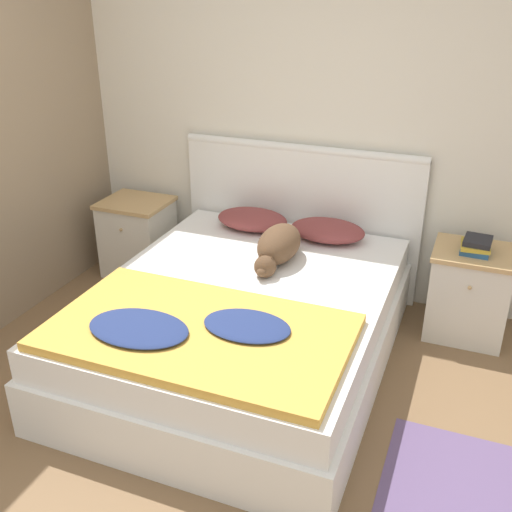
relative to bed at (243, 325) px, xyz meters
name	(u,v)px	position (x,y,z in m)	size (l,w,h in m)	color
ground_plane	(156,471)	(-0.04, -0.99, -0.25)	(16.00, 16.00, 0.00)	brown
wall_back	(300,113)	(-0.04, 1.14, 1.02)	(9.00, 0.06, 2.55)	silver
bed	(243,325)	(0.00, 0.00, 0.00)	(1.65, 2.10, 0.51)	white
headboard	(300,215)	(0.00, 1.07, 0.31)	(1.73, 0.06, 1.08)	white
nightstand_left	(138,237)	(-1.22, 0.81, 0.05)	(0.50, 0.45, 0.59)	silver
nightstand_right	(469,293)	(1.22, 0.81, 0.05)	(0.50, 0.45, 0.59)	silver
pillow_left	(252,219)	(-0.27, 0.83, 0.33)	(0.51, 0.34, 0.13)	brown
pillow_right	(328,230)	(0.27, 0.83, 0.33)	(0.51, 0.34, 0.13)	brown
quilt	(196,331)	(-0.01, -0.57, 0.29)	(1.49, 0.87, 0.08)	gold
dog	(278,246)	(0.08, 0.39, 0.36)	(0.25, 0.62, 0.22)	brown
book_stack	(476,245)	(1.22, 0.79, 0.39)	(0.19, 0.21, 0.09)	#285689
rug	(488,492)	(1.44, -0.55, -0.25)	(0.94, 0.70, 0.00)	#604C75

